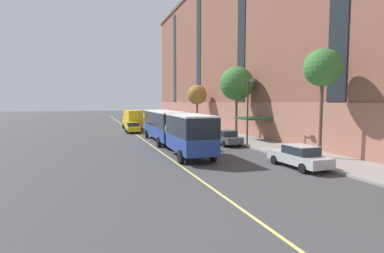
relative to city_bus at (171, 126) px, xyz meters
name	(u,v)px	position (x,y,z in m)	size (l,w,h in m)	color
ground_plane	(176,148)	(0.21, -0.92, -2.02)	(260.00, 260.00, 0.00)	#424244
sidewalk	(244,140)	(9.24, 2.08, -1.95)	(4.76, 160.00, 0.15)	gray
apartment_facade	(324,24)	(17.60, -0.92, 11.16)	(15.20, 110.00, 26.39)	brown
city_bus	(171,126)	(0.00, 0.00, 0.00)	(3.22, 19.41, 3.47)	navy
parked_car_black_0	(170,123)	(5.77, 22.55, -1.24)	(2.10, 4.39, 1.56)	black
parked_car_darkgray_1	(225,137)	(5.64, -0.66, -1.24)	(2.04, 4.69, 1.56)	#4C4C51
parked_car_darkgray_2	(181,126)	(5.71, 15.39, -1.24)	(1.89, 4.21, 1.56)	#4C4C51
parked_car_silver_3	(299,156)	(5.73, -12.10, -1.24)	(2.02, 4.79, 1.56)	#B7B7BC
parked_car_white_5	(203,131)	(5.78, 6.13, -1.24)	(2.12, 4.46, 1.56)	silver
parked_car_green_6	(161,121)	(5.54, 28.69, -1.24)	(2.07, 4.72, 1.56)	#23603D
box_truck	(133,119)	(-1.24, 19.34, -0.26)	(2.55, 6.92, 3.14)	gold
taxi_cab	(133,127)	(-1.81, 14.99, -1.24)	(2.03, 4.49, 1.56)	yellow
street_tree_near_corner	(323,68)	(9.32, -10.05, 5.00)	(2.88, 2.88, 8.37)	brown
street_tree_mid_block	(237,84)	(9.32, 4.14, 4.63)	(4.10, 4.10, 8.58)	brown
street_tree_far_uptown	(197,95)	(9.32, 18.32, 3.58)	(3.24, 3.24, 7.11)	brown
street_lamp	(249,105)	(7.46, -2.19, 2.16)	(0.36, 1.48, 6.53)	#2D2D30
lane_centerline	(150,145)	(-1.70, 2.08, -2.02)	(0.16, 140.00, 0.01)	#E0D66B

